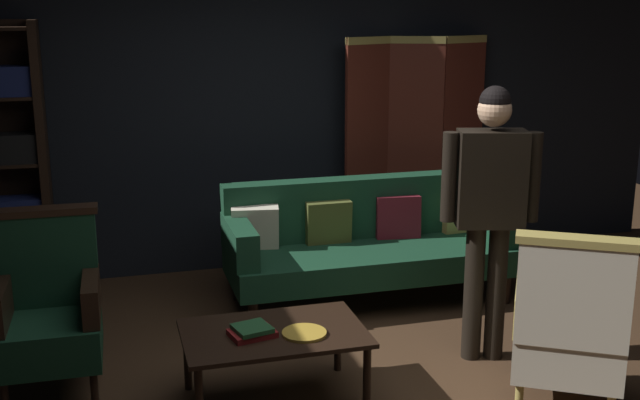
% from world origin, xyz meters
% --- Properties ---
extents(ground_plane, '(10.00, 10.00, 0.00)m').
position_xyz_m(ground_plane, '(0.00, 0.00, 0.00)').
color(ground_plane, '#3D2819').
extents(back_wall, '(7.20, 0.10, 2.80)m').
position_xyz_m(back_wall, '(0.00, 2.45, 1.40)').
color(back_wall, black).
rests_on(back_wall, ground_plane).
extents(folding_screen, '(1.29, 0.22, 1.90)m').
position_xyz_m(folding_screen, '(1.24, 2.23, 0.99)').
color(folding_screen, '#5B2319').
rests_on(folding_screen, ground_plane).
extents(velvet_couch, '(2.12, 0.78, 0.88)m').
position_xyz_m(velvet_couch, '(0.55, 1.46, 0.46)').
color(velvet_couch, black).
rests_on(velvet_couch, ground_plane).
extents(coffee_table, '(1.00, 0.64, 0.42)m').
position_xyz_m(coffee_table, '(-0.47, 0.06, 0.37)').
color(coffee_table, black).
rests_on(coffee_table, ground_plane).
extents(armchair_gilt_accent, '(0.79, 0.79, 1.04)m').
position_xyz_m(armchair_gilt_accent, '(1.02, -0.47, 0.49)').
color(armchair_gilt_accent, tan).
rests_on(armchair_gilt_accent, ground_plane).
extents(armchair_wing_left, '(0.60, 0.59, 1.04)m').
position_xyz_m(armchair_wing_left, '(-1.66, 0.54, 0.49)').
color(armchair_wing_left, black).
rests_on(armchair_wing_left, ground_plane).
extents(standing_figure, '(0.57, 0.31, 1.70)m').
position_xyz_m(standing_figure, '(0.91, 0.26, 1.03)').
color(standing_figure, black).
rests_on(standing_figure, ground_plane).
extents(book_red_leather, '(0.27, 0.22, 0.03)m').
position_xyz_m(book_red_leather, '(-0.60, 0.03, 0.44)').
color(book_red_leather, maroon).
rests_on(book_red_leather, coffee_table).
extents(book_green_cloth, '(0.22, 0.22, 0.03)m').
position_xyz_m(book_green_cloth, '(-0.60, 0.03, 0.47)').
color(book_green_cloth, '#1E4C28').
rests_on(book_green_cloth, book_red_leather).
extents(brass_tray, '(0.24, 0.24, 0.02)m').
position_xyz_m(brass_tray, '(-0.32, -0.03, 0.43)').
color(brass_tray, gold).
rests_on(brass_tray, coffee_table).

